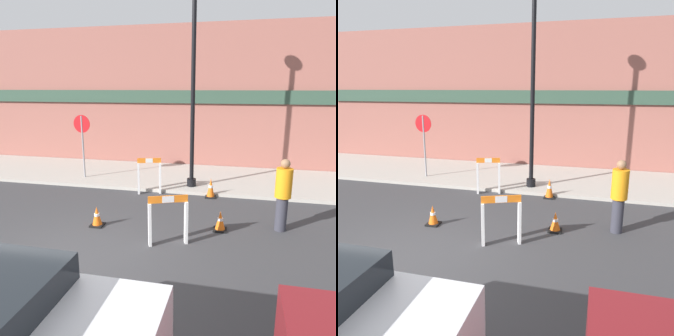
# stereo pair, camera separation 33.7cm
# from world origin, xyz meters

# --- Properties ---
(ground_plane) EXTENTS (60.00, 60.00, 0.00)m
(ground_plane) POSITION_xyz_m (0.00, 0.00, 0.00)
(ground_plane) COLOR #38383A
(sidewalk_slab) EXTENTS (18.00, 3.57, 0.10)m
(sidewalk_slab) POSITION_xyz_m (0.00, 6.29, 0.05)
(sidewalk_slab) COLOR #ADA89E
(sidewalk_slab) RESTS_ON ground_plane
(storefront_facade) EXTENTS (18.00, 0.22, 5.50)m
(storefront_facade) POSITION_xyz_m (0.00, 8.14, 2.75)
(storefront_facade) COLOR #93564C
(storefront_facade) RESTS_ON ground_plane
(streetlamp_post) EXTENTS (0.44, 0.44, 6.35)m
(streetlamp_post) POSITION_xyz_m (1.55, 5.09, 4.11)
(streetlamp_post) COLOR black
(streetlamp_post) RESTS_ON sidewalk_slab
(stop_sign) EXTENTS (0.60, 0.06, 2.16)m
(stop_sign) POSITION_xyz_m (-2.26, 5.35, 1.55)
(stop_sign) COLOR gray
(stop_sign) RESTS_ON sidewalk_slab
(barricade_0) EXTENTS (0.80, 0.42, 1.06)m
(barricade_0) POSITION_xyz_m (1.66, 1.23, 0.57)
(barricade_0) COLOR white
(barricade_0) RESTS_ON ground_plane
(barricade_1) EXTENTS (0.72, 0.33, 1.11)m
(barricade_1) POSITION_xyz_m (0.38, 4.35, 0.58)
(barricade_1) COLOR white
(barricade_1) RESTS_ON ground_plane
(traffic_cone_0) EXTENTS (0.30, 0.30, 0.58)m
(traffic_cone_0) POSITION_xyz_m (2.23, 4.40, 0.28)
(traffic_cone_0) COLOR black
(traffic_cone_0) RESTS_ON ground_plane
(traffic_cone_1) EXTENTS (0.30, 0.30, 0.48)m
(traffic_cone_1) POSITION_xyz_m (-0.17, 1.77, 0.23)
(traffic_cone_1) COLOR black
(traffic_cone_1) RESTS_ON ground_plane
(traffic_cone_2) EXTENTS (0.30, 0.30, 0.46)m
(traffic_cone_2) POSITION_xyz_m (2.66, 2.15, 0.22)
(traffic_cone_2) COLOR black
(traffic_cone_2) RESTS_ON ground_plane
(person_worker) EXTENTS (0.43, 0.43, 1.66)m
(person_worker) POSITION_xyz_m (3.99, 2.46, 0.89)
(person_worker) COLOR #33333D
(person_worker) RESTS_ON ground_plane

